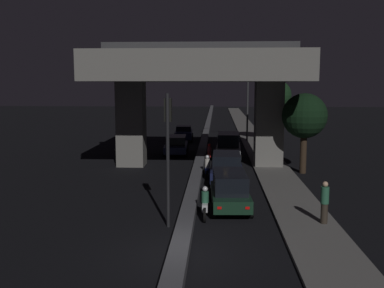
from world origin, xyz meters
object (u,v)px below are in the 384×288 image
traffic_light_left_of_median (168,137)px  motorcycle_blue_filtering_mid (207,168)px  car_dark_green_lead (230,190)px  car_silver_third (228,145)px  street_lamp (244,100)px  motorcycle_red_filtering_far (209,153)px  motorcycle_white_filtering_near (205,205)px  car_dark_blue_lead_oncoming (176,145)px  pedestrian_on_sidewalk (325,202)px  car_dark_blue_second (226,167)px  car_dark_blue_second_oncoming (184,133)px

traffic_light_left_of_median → motorcycle_blue_filtering_mid: size_ratio=3.24×
car_dark_green_lead → car_silver_third: size_ratio=0.97×
street_lamp → car_dark_green_lead: bearing=-94.7°
traffic_light_left_of_median → motorcycle_red_filtering_far: (1.42, 16.04, -3.17)m
motorcycle_white_filtering_near → car_silver_third: bearing=-5.6°
car_silver_third → motorcycle_blue_filtering_mid: bearing=170.2°
car_silver_third → car_dark_blue_lead_oncoming: 4.80m
traffic_light_left_of_median → motorcycle_white_filtering_near: (1.49, 1.24, -3.14)m
pedestrian_on_sidewalk → car_dark_blue_second: bearing=114.2°
car_dark_green_lead → motorcycle_red_filtering_far: car_dark_green_lead is taller
motorcycle_white_filtering_near → pedestrian_on_sidewalk: 5.08m
street_lamp → motorcycle_blue_filtering_mid: (-3.27, -17.72, -3.61)m
car_dark_blue_second → motorcycle_blue_filtering_mid: bearing=53.0°
traffic_light_left_of_median → motorcycle_white_filtering_near: size_ratio=2.81×
car_dark_green_lead → pedestrian_on_sidewalk: (3.85, -2.41, 0.09)m
car_dark_blue_lead_oncoming → motorcycle_blue_filtering_mid: 9.70m
traffic_light_left_of_median → motorcycle_white_filtering_near: traffic_light_left_of_median is taller
car_dark_green_lead → car_silver_third: (0.29, 14.38, 0.12)m
car_dark_blue_second → car_silver_third: bearing=-1.4°
car_dark_blue_second → car_silver_third: (0.32, 8.16, 0.19)m
car_dark_blue_lead_oncoming → motorcycle_white_filtering_near: 18.15m
car_dark_green_lead → car_dark_blue_second_oncoming: size_ratio=1.01×
car_dark_green_lead → motorcycle_white_filtering_near: 1.90m
car_dark_blue_second_oncoming → street_lamp: bearing=83.6°
car_silver_third → car_dark_blue_lead_oncoming: bearing=66.7°
street_lamp → motorcycle_white_filtering_near: 26.79m
traffic_light_left_of_median → motorcycle_blue_filtering_mid: bearing=81.9°
street_lamp → car_dark_blue_second_oncoming: 7.02m
motorcycle_blue_filtering_mid → motorcycle_white_filtering_near: bearing=-179.6°
motorcycle_blue_filtering_mid → car_silver_third: bearing=-12.0°
street_lamp → pedestrian_on_sidewalk: street_lamp is taller
motorcycle_white_filtering_near → pedestrian_on_sidewalk: pedestrian_on_sidewalk is taller
car_silver_third → car_dark_blue_second_oncoming: size_ratio=1.04×
car_dark_blue_lead_oncoming → motorcycle_blue_filtering_mid: size_ratio=2.69×
car_silver_third → pedestrian_on_sidewalk: car_silver_third is taller
car_silver_third → motorcycle_red_filtering_far: car_silver_third is taller
car_silver_third → car_dark_blue_second_oncoming: bearing=23.6°
car_dark_blue_second_oncoming → motorcycle_red_filtering_far: 12.35m
car_dark_green_lead → motorcycle_white_filtering_near: size_ratio=2.19×
car_dark_blue_second_oncoming → pedestrian_on_sidewalk: 28.84m
street_lamp → motorcycle_blue_filtering_mid: street_lamp is taller
motorcycle_white_filtering_near → motorcycle_red_filtering_far: 14.80m
street_lamp → car_silver_third: (-1.76, -10.48, -3.17)m
street_lamp → motorcycle_white_filtering_near: bearing=-96.9°
car_silver_third → car_dark_blue_second: bearing=179.7°
motorcycle_red_filtering_far → pedestrian_on_sidewalk: (5.05, -15.71, 0.46)m
motorcycle_blue_filtering_mid → car_dark_blue_second_oncoming: bearing=8.7°
car_silver_third → car_dark_blue_second_oncoming: car_silver_third is taller
car_dark_blue_lead_oncoming → motorcycle_blue_filtering_mid: car_dark_blue_lead_oncoming is taller
car_dark_blue_lead_oncoming → motorcycle_red_filtering_far: 4.23m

